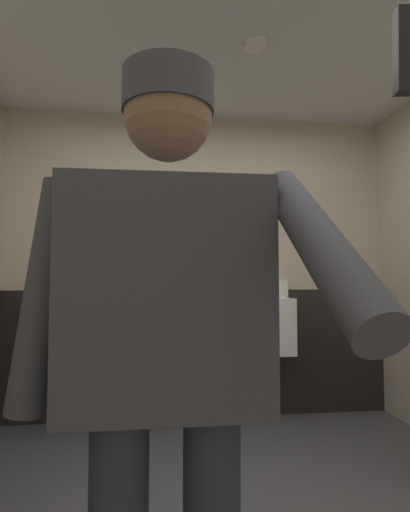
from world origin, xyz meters
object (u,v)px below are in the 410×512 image
Objects in this scene: soap_dispenser at (183,269)px; urinal_middle at (179,326)px; urinal_left at (83,327)px; urinal_right at (269,325)px; person at (167,346)px.

urinal_middle is at bearing -109.49° from soap_dispenser.
urinal_left is 1.00× the size of urinal_right.
urinal_left is at bearing 180.00° from urinal_middle.
urinal_right is (1.50, 0.00, 0.00)m from urinal_left.
urinal_middle is 6.89× the size of soap_dispenser.
urinal_middle is 0.48m from soap_dispenser.
urinal_left is at bearing 180.00° from urinal_right.
soap_dispenser is (0.04, 0.12, 0.47)m from urinal_middle.
soap_dispenser reaches higher than urinal_right.
person is (-0.88, -2.22, 0.22)m from urinal_right.
soap_dispenser is (-0.71, 0.12, 0.47)m from urinal_right.
urinal_middle is 1.00× the size of urinal_right.
person reaches higher than urinal_left.
urinal_right is at bearing 0.00° from urinal_left.
soap_dispenser reaches higher than urinal_left.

